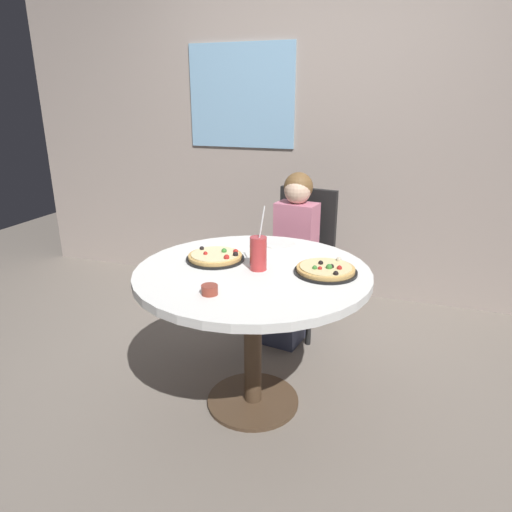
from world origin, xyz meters
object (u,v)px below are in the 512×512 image
pizza_cheese (326,270)px  sauce_bowl (210,290)px  diner_child (291,267)px  chair_wooden (302,252)px  plate_small (280,244)px  pizza_veggie (216,257)px  soda_cup (258,253)px  dining_table (253,290)px

pizza_cheese → sauce_bowl: (-0.41, -0.39, 0.00)m
sauce_bowl → pizza_cheese: bearing=43.9°
diner_child → chair_wooden: bearing=81.9°
plate_small → pizza_veggie: bearing=-124.6°
diner_child → soda_cup: bearing=-87.2°
soda_cup → plate_small: bearing=91.3°
plate_small → sauce_bowl: bearing=-96.9°
diner_child → soda_cup: diner_child is taller
soda_cup → sauce_bowl: 0.36m
pizza_cheese → sauce_bowl: 0.57m
plate_small → soda_cup: bearing=-88.7°
dining_table → sauce_bowl: size_ratio=16.05×
pizza_veggie → dining_table: bearing=-16.1°
pizza_veggie → sauce_bowl: size_ratio=4.18×
soda_cup → plate_small: (-0.01, 0.40, -0.08)m
dining_table → pizza_cheese: (0.34, 0.06, 0.13)m
soda_cup → plate_small: 0.41m
dining_table → plate_small: 0.42m
chair_wooden → soda_cup: (0.01, -0.96, 0.30)m
dining_table → sauce_bowl: 0.36m
dining_table → pizza_veggie: (-0.22, 0.06, 0.12)m
pizza_cheese → sauce_bowl: pizza_cheese is taller
chair_wooden → soda_cup: soda_cup is taller
soda_cup → pizza_veggie: bearing=166.9°
pizza_cheese → sauce_bowl: bearing=-136.1°
dining_table → pizza_veggie: bearing=163.9°
chair_wooden → diner_child: size_ratio=0.88×
chair_wooden → pizza_cheese: bearing=-70.3°
diner_child → dining_table: bearing=-89.1°
dining_table → sauce_bowl: (-0.07, -0.33, 0.13)m
pizza_veggie → pizza_cheese: size_ratio=1.00×
chair_wooden → pizza_cheese: 0.99m
diner_child → pizza_veggie: 0.80m
chair_wooden → pizza_veggie: (-0.23, -0.90, 0.24)m
dining_table → pizza_cheese: pizza_cheese is taller
pizza_veggie → sauce_bowl: 0.42m
diner_child → sauce_bowl: size_ratio=15.46×
soda_cup → sauce_bowl: soda_cup is taller
plate_small → chair_wooden: bearing=90.3°
pizza_veggie → pizza_cheese: same height
diner_child → soda_cup: size_ratio=3.53×
chair_wooden → pizza_cheese: chair_wooden is taller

